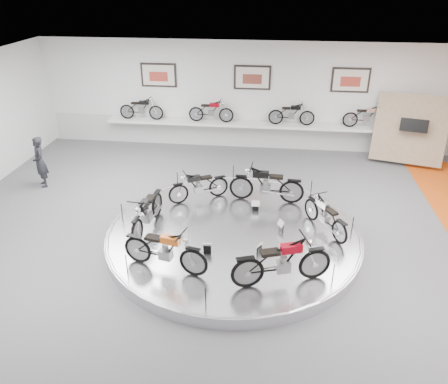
# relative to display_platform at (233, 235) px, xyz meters

# --- Properties ---
(floor) EXTENTS (16.00, 16.00, 0.00)m
(floor) POSITION_rel_display_platform_xyz_m (0.00, -0.30, -0.15)
(floor) COLOR #525254
(floor) RESTS_ON ground
(ceiling) EXTENTS (16.00, 16.00, 0.00)m
(ceiling) POSITION_rel_display_platform_xyz_m (0.00, -0.30, 3.85)
(ceiling) COLOR white
(ceiling) RESTS_ON wall_back
(wall_back) EXTENTS (16.00, 0.00, 16.00)m
(wall_back) POSITION_rel_display_platform_xyz_m (0.00, 6.70, 1.85)
(wall_back) COLOR silver
(wall_back) RESTS_ON floor
(dado_band) EXTENTS (15.68, 0.04, 1.10)m
(dado_band) POSITION_rel_display_platform_xyz_m (0.00, 6.68, 0.40)
(dado_band) COLOR #BCBCBA
(dado_band) RESTS_ON floor
(display_platform) EXTENTS (6.40, 6.40, 0.30)m
(display_platform) POSITION_rel_display_platform_xyz_m (0.00, 0.00, 0.00)
(display_platform) COLOR silver
(display_platform) RESTS_ON floor
(platform_rim) EXTENTS (6.40, 6.40, 0.10)m
(platform_rim) POSITION_rel_display_platform_xyz_m (0.00, 0.00, 0.12)
(platform_rim) COLOR #B2B2BA
(platform_rim) RESTS_ON display_platform
(shelf) EXTENTS (11.00, 0.55, 0.10)m
(shelf) POSITION_rel_display_platform_xyz_m (0.00, 6.40, 0.85)
(shelf) COLOR silver
(shelf) RESTS_ON wall_back
(poster_left) EXTENTS (1.35, 0.06, 0.88)m
(poster_left) POSITION_rel_display_platform_xyz_m (-3.50, 6.66, 2.55)
(poster_left) COLOR beige
(poster_left) RESTS_ON wall_back
(poster_center) EXTENTS (1.35, 0.06, 0.88)m
(poster_center) POSITION_rel_display_platform_xyz_m (0.00, 6.66, 2.55)
(poster_center) COLOR beige
(poster_center) RESTS_ON wall_back
(poster_right) EXTENTS (1.35, 0.06, 0.88)m
(poster_right) POSITION_rel_display_platform_xyz_m (3.50, 6.66, 2.55)
(poster_right) COLOR beige
(poster_right) RESTS_ON wall_back
(display_panel) EXTENTS (2.56, 1.52, 2.30)m
(display_panel) POSITION_rel_display_platform_xyz_m (5.60, 5.80, 1.10)
(display_panel) COLOR tan
(display_panel) RESTS_ON floor
(shelf_bike_a) EXTENTS (1.22, 0.43, 0.73)m
(shelf_bike_a) POSITION_rel_display_platform_xyz_m (-4.20, 6.40, 1.27)
(shelf_bike_a) COLOR black
(shelf_bike_a) RESTS_ON shelf
(shelf_bike_b) EXTENTS (1.22, 0.43, 0.73)m
(shelf_bike_b) POSITION_rel_display_platform_xyz_m (-1.50, 6.40, 1.27)
(shelf_bike_b) COLOR maroon
(shelf_bike_b) RESTS_ON shelf
(shelf_bike_c) EXTENTS (1.22, 0.43, 0.73)m
(shelf_bike_c) POSITION_rel_display_platform_xyz_m (1.50, 6.40, 1.27)
(shelf_bike_c) COLOR black
(shelf_bike_c) RESTS_ON shelf
(shelf_bike_d) EXTENTS (1.22, 0.43, 0.73)m
(shelf_bike_d) POSITION_rel_display_platform_xyz_m (4.20, 6.40, 1.27)
(shelf_bike_d) COLOR silver
(shelf_bike_d) RESTS_ON shelf
(bike_a) EXTENTS (1.23, 1.58, 0.89)m
(bike_a) POSITION_rel_display_platform_xyz_m (2.28, 0.26, 0.60)
(bike_a) COLOR silver
(bike_a) RESTS_ON display_platform
(bike_b) EXTENTS (1.83, 0.75, 1.05)m
(bike_b) POSITION_rel_display_platform_xyz_m (0.76, 1.68, 0.68)
(bike_b) COLOR black
(bike_b) RESTS_ON display_platform
(bike_c) EXTENTS (1.59, 1.22, 0.90)m
(bike_c) POSITION_rel_display_platform_xyz_m (-1.15, 1.52, 0.60)
(bike_c) COLOR black
(bike_c) RESTS_ON display_platform
(bike_d) EXTENTS (0.77, 1.79, 1.03)m
(bike_d) POSITION_rel_display_platform_xyz_m (-2.15, -0.23, 0.66)
(bike_d) COLOR black
(bike_d) RESTS_ON display_platform
(bike_e) EXTENTS (1.81, 0.99, 1.01)m
(bike_e) POSITION_rel_display_platform_xyz_m (-1.33, -1.77, 0.65)
(bike_e) COLOR #BA5012
(bike_e) RESTS_ON display_platform
(bike_f) EXTENTS (1.95, 1.21, 1.08)m
(bike_f) POSITION_rel_display_platform_xyz_m (1.20, -1.95, 0.69)
(bike_f) COLOR maroon
(bike_f) RESTS_ON display_platform
(visitor) EXTENTS (0.67, 0.71, 1.63)m
(visitor) POSITION_rel_display_platform_xyz_m (-6.37, 2.45, 0.67)
(visitor) COLOR black
(visitor) RESTS_ON floor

